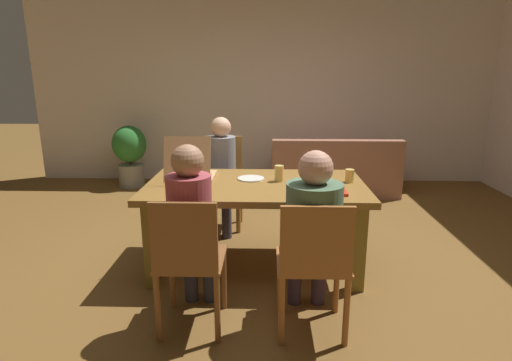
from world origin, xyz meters
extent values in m
plane|color=brown|center=(0.00, 0.00, 0.00)|extent=(20.00, 20.00, 0.00)
cube|color=silver|center=(0.00, 3.04, 1.45)|extent=(6.90, 0.12, 2.90)
cube|color=brown|center=(0.00, 0.00, 0.71)|extent=(1.81, 1.03, 0.05)
cube|color=olive|center=(-0.80, -0.41, 0.34)|extent=(0.09, 0.09, 0.69)
cube|color=olive|center=(0.80, -0.41, 0.34)|extent=(0.09, 0.09, 0.69)
cube|color=olive|center=(-0.80, 0.41, 0.34)|extent=(0.09, 0.09, 0.69)
cube|color=olive|center=(0.80, 0.41, 0.34)|extent=(0.09, 0.09, 0.69)
cylinder|color=#9C5D2D|center=(0.19, -0.72, 0.23)|extent=(0.04, 0.04, 0.46)
cylinder|color=#9C5D2D|center=(0.58, -0.72, 0.23)|extent=(0.04, 0.04, 0.46)
cylinder|color=#9C5D2D|center=(0.19, -1.09, 0.23)|extent=(0.04, 0.04, 0.46)
cylinder|color=#9C5D2D|center=(0.58, -1.09, 0.23)|extent=(0.04, 0.04, 0.46)
cube|color=#9C5D2D|center=(0.39, -0.91, 0.47)|extent=(0.45, 0.43, 0.02)
cube|color=#9C5D2D|center=(0.39, -1.11, 0.69)|extent=(0.43, 0.03, 0.43)
cylinder|color=#3A2C40|center=(0.30, -0.61, 0.24)|extent=(0.10, 0.10, 0.48)
cylinder|color=#3A2C40|center=(0.47, -0.61, 0.24)|extent=(0.10, 0.10, 0.48)
cube|color=#3A2C40|center=(0.39, -0.75, 0.53)|extent=(0.31, 0.32, 0.11)
cylinder|color=#506F52|center=(0.39, -0.91, 0.76)|extent=(0.35, 0.35, 0.45)
sphere|color=tan|center=(0.39, -0.91, 1.08)|extent=(0.21, 0.21, 0.21)
cylinder|color=olive|center=(-0.20, 0.75, 0.23)|extent=(0.05, 0.05, 0.46)
cylinder|color=olive|center=(-0.57, 0.75, 0.23)|extent=(0.05, 0.05, 0.46)
cylinder|color=olive|center=(-0.20, 1.07, 0.23)|extent=(0.05, 0.05, 0.46)
cylinder|color=olive|center=(-0.57, 1.07, 0.23)|extent=(0.05, 0.05, 0.46)
cube|color=olive|center=(-0.39, 0.91, 0.47)|extent=(0.43, 0.39, 0.02)
cube|color=olive|center=(-0.39, 1.09, 0.72)|extent=(0.41, 0.03, 0.49)
cylinder|color=#37344B|center=(-0.31, 0.61, 0.24)|extent=(0.10, 0.10, 0.48)
cylinder|color=#37344B|center=(-0.46, 0.61, 0.24)|extent=(0.10, 0.10, 0.48)
cube|color=#37344B|center=(-0.39, 0.75, 0.53)|extent=(0.27, 0.32, 0.11)
cylinder|color=gray|center=(-0.39, 0.91, 0.76)|extent=(0.30, 0.30, 0.46)
sphere|color=#E2AC8A|center=(-0.39, 0.91, 1.09)|extent=(0.21, 0.21, 0.21)
cylinder|color=brown|center=(-0.57, -0.70, 0.23)|extent=(0.04, 0.04, 0.46)
cylinder|color=brown|center=(-0.20, -0.70, 0.23)|extent=(0.04, 0.04, 0.46)
cylinder|color=brown|center=(-0.57, -1.09, 0.23)|extent=(0.04, 0.04, 0.46)
cylinder|color=brown|center=(-0.20, -1.09, 0.23)|extent=(0.04, 0.04, 0.46)
cube|color=brown|center=(-0.39, -0.89, 0.47)|extent=(0.42, 0.44, 0.02)
cube|color=brown|center=(-0.39, -1.10, 0.70)|extent=(0.40, 0.03, 0.44)
cylinder|color=#303141|center=(-0.46, -0.59, 0.24)|extent=(0.10, 0.10, 0.48)
cylinder|color=#303141|center=(-0.32, -0.59, 0.24)|extent=(0.10, 0.10, 0.48)
cube|color=#303141|center=(-0.39, -0.73, 0.53)|extent=(0.25, 0.31, 0.11)
cylinder|color=#A5434C|center=(-0.39, -0.89, 0.78)|extent=(0.28, 0.28, 0.49)
sphere|color=#A17355|center=(-0.39, -0.89, 1.12)|extent=(0.20, 0.20, 0.20)
cube|color=red|center=(0.49, -0.17, 0.75)|extent=(0.41, 0.41, 0.02)
cube|color=tan|center=(-0.55, 0.18, 0.75)|extent=(0.38, 0.38, 0.03)
cylinder|color=#C28D38|center=(-0.55, 0.18, 0.77)|extent=(0.33, 0.33, 0.01)
cube|color=tan|center=(-0.55, -0.06, 0.95)|extent=(0.38, 0.11, 0.37)
cylinder|color=white|center=(-0.04, 0.13, 0.75)|extent=(0.23, 0.23, 0.01)
cylinder|color=white|center=(-0.48, -0.31, 0.75)|extent=(0.24, 0.24, 0.01)
cone|color=#BD8745|center=(-0.48, -0.31, 0.76)|extent=(0.11, 0.11, 0.02)
cylinder|color=#D9C267|center=(0.20, 0.07, 0.81)|extent=(0.08, 0.08, 0.14)
cylinder|color=#E6CB62|center=(0.79, 0.06, 0.79)|extent=(0.07, 0.07, 0.11)
cube|color=#9A644D|center=(1.01, 2.35, 0.19)|extent=(1.71, 0.80, 0.39)
cube|color=#9A644D|center=(1.01, 2.03, 0.58)|extent=(1.71, 0.16, 0.40)
cube|color=#9A644D|center=(0.26, 2.35, 0.48)|extent=(0.20, 0.76, 0.18)
cube|color=#9A644D|center=(1.77, 2.35, 0.48)|extent=(0.20, 0.76, 0.18)
cylinder|color=gray|center=(-1.91, 2.55, 0.16)|extent=(0.36, 0.36, 0.33)
cylinder|color=brown|center=(-1.91, 2.55, 0.38)|extent=(0.05, 0.05, 0.11)
ellipsoid|color=#2E7931|center=(-1.91, 2.55, 0.63)|extent=(0.48, 0.48, 0.53)
camera|label=1|loc=(0.10, -3.33, 1.64)|focal=29.09mm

